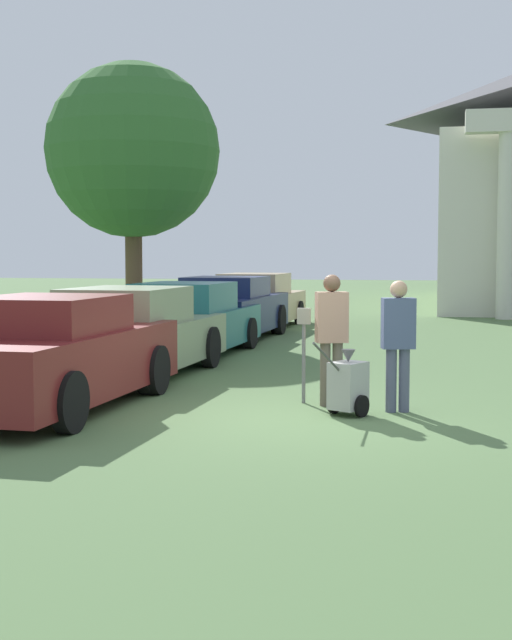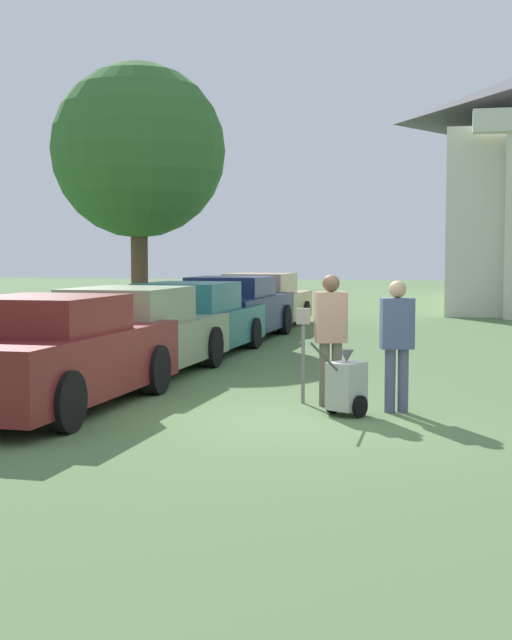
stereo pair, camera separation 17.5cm
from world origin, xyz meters
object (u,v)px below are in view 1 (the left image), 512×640
parked_car_teal (187,322)px  parking_meter (304,337)px  equipment_cart (348,385)px  parked_car_navy (228,309)px  person_supervisor (398,337)px  parked_car_maroon (53,356)px  person_worker (332,331)px  parked_car_tan (256,303)px  parked_car_sage (130,336)px

parked_car_teal → parking_meter: bearing=-56.8°
parked_car_teal → equipment_cart: parked_car_teal is taller
parked_car_navy → person_supervisor: person_supervisor is taller
parked_car_maroon → parking_meter: bearing=22.1°
parked_car_maroon → person_worker: person_worker is taller
parked_car_navy → equipment_cart: bearing=-66.2°
parked_car_maroon → parked_car_tan: parked_car_tan is taller
parked_car_maroon → parked_car_tan: size_ratio=0.91×
parked_car_sage → equipment_cart: parked_car_sage is taller
parked_car_tan → person_supervisor: 13.37m
parked_car_sage → parked_car_tan: (0.00, 10.31, -0.00)m
parking_meter → person_supervisor: 1.38m
parked_car_sage → parked_car_tan: 10.31m
parking_meter → equipment_cart: size_ratio=1.31×
parking_meter → person_supervisor: person_supervisor is taller
parked_car_teal → person_worker: 6.45m
parked_car_maroon → parked_car_tan: 13.31m
person_supervisor → parking_meter: bearing=-33.5°
person_worker → person_supervisor: 0.95m
parked_car_teal → person_supervisor: person_supervisor is taller
parked_car_teal → person_worker: bearing=-54.4°
parked_car_navy → parked_car_tan: 3.37m
parked_car_tan → person_worker: size_ratio=2.92×
parked_car_sage → person_worker: (3.57, -1.99, 0.32)m
equipment_cart → person_worker: bearing=141.1°
parked_car_teal → parking_meter: 6.10m
parked_car_maroon → parked_car_teal: size_ratio=0.94×
parked_car_teal → person_supervisor: bearing=-49.8°
parked_car_teal → person_worker: (3.57, -5.36, 0.34)m
parked_car_maroon → parked_car_sage: bearing=91.9°
parked_car_tan → parking_meter: bearing=-73.5°
parked_car_teal → parked_car_tan: (0.00, 6.94, 0.02)m
parked_car_sage → parked_car_maroon: bearing=-88.1°
person_supervisor → equipment_cart: person_supervisor is taller
parked_car_sage → parked_car_tan: size_ratio=1.00×
parked_car_maroon → parked_car_teal: 6.37m
parked_car_sage → person_supervisor: size_ratio=3.04×
parked_car_teal → parked_car_tan: 6.94m
parking_meter → parked_car_maroon: bearing=-159.8°
person_worker → parked_car_navy: bearing=-88.0°
parked_car_maroon → equipment_cart: 3.89m
person_worker → parked_car_teal: bearing=-76.1°
parked_car_tan → parking_meter: parked_car_tan is taller
parking_meter → person_worker: size_ratio=0.74×
parked_car_maroon → parked_car_tan: bearing=91.9°
person_supervisor → parked_car_tan: bearing=-84.8°
parking_meter → person_supervisor: size_ratio=0.77×
parked_car_teal → parking_meter: (3.17, -5.21, 0.24)m
parked_car_sage → parked_car_navy: 6.94m
parked_car_maroon → parked_car_sage: same height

